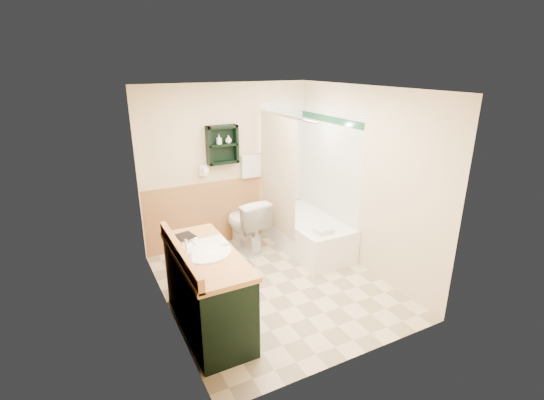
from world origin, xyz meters
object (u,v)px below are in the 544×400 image
at_px(toilet, 246,224).
at_px(soap_bottle_a, 219,142).
at_px(wall_shelf, 222,145).
at_px(hair_dryer, 203,171).
at_px(bathtub, 308,233).
at_px(vanity_book, 177,230).
at_px(soap_bottle_b, 229,140).
at_px(vanity, 208,291).

height_order(toilet, soap_bottle_a, soap_bottle_a).
distance_m(wall_shelf, hair_dryer, 0.46).
xyz_separation_m(bathtub, soap_bottle_a, (-1.08, 0.71, 1.35)).
relative_size(wall_shelf, toilet, 0.67).
bearing_deg(hair_dryer, wall_shelf, -4.76).
height_order(wall_shelf, vanity_book, wall_shelf).
bearing_deg(bathtub, toilet, 153.62).
relative_size(soap_bottle_a, soap_bottle_b, 1.17).
bearing_deg(wall_shelf, soap_bottle_a, -174.44).
distance_m(wall_shelf, bathtub, 1.81).
distance_m(toilet, vanity_book, 1.78).
relative_size(vanity, vanity_book, 5.72).
bearing_deg(vanity_book, bathtub, 7.29).
bearing_deg(vanity, soap_bottle_a, 65.10).
distance_m(wall_shelf, soap_bottle_a, 0.07).
relative_size(vanity_book, soap_bottle_a, 1.79).
xyz_separation_m(bathtub, vanity_book, (-2.08, -0.71, 0.75)).
distance_m(toilet, soap_bottle_b, 1.25).
relative_size(hair_dryer, bathtub, 0.16).
relative_size(hair_dryer, soap_bottle_a, 1.77).
bearing_deg(wall_shelf, bathtub, -34.91).
distance_m(hair_dryer, soap_bottle_a, 0.47).
bearing_deg(soap_bottle_b, hair_dryer, 175.63).
distance_m(hair_dryer, vanity_book, 1.65).
distance_m(bathtub, soap_bottle_a, 1.87).
xyz_separation_m(wall_shelf, bathtub, (1.03, -0.72, -1.31)).
bearing_deg(bathtub, vanity_book, -161.31).
relative_size(wall_shelf, vanity_book, 2.27).
relative_size(wall_shelf, bathtub, 0.37).
distance_m(toilet, soap_bottle_a, 1.26).
bearing_deg(wall_shelf, vanity, -116.15).
bearing_deg(soap_bottle_a, wall_shelf, 5.56).
bearing_deg(hair_dryer, vanity_book, -117.73).
xyz_separation_m(soap_bottle_a, soap_bottle_b, (0.14, 0.00, 0.01)).
xyz_separation_m(vanity, soap_bottle_a, (0.84, 1.82, 1.16)).
bearing_deg(bathtub, soap_bottle_a, 146.58).
bearing_deg(vanity_book, toilet, 30.16).
relative_size(wall_shelf, soap_bottle_b, 4.75).
relative_size(wall_shelf, vanity, 0.40).
bearing_deg(soap_bottle_b, vanity, -118.52).
distance_m(vanity, vanity_book, 0.71).
bearing_deg(toilet, soap_bottle_a, -55.49).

